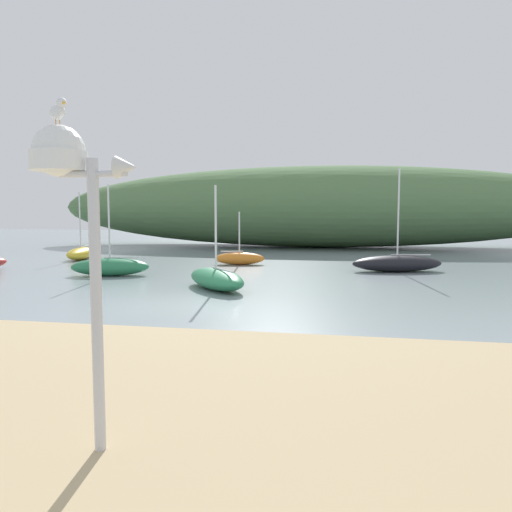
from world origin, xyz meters
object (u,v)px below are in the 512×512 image
(sailboat_inner_mooring, at_px, (110,267))
(sailboat_mid_channel, at_px, (81,253))
(mast_structure, at_px, (68,179))
(sailboat_near_shore, at_px, (216,279))
(seagull_on_radar, at_px, (58,110))
(sailboat_outer_mooring, at_px, (239,258))
(sailboat_far_right, at_px, (397,263))

(sailboat_inner_mooring, xyz_separation_m, sailboat_mid_channel, (-5.31, 6.67, -0.03))
(mast_structure, xyz_separation_m, sailboat_mid_channel, (-12.66, 21.67, -2.73))
(sailboat_inner_mooring, relative_size, sailboat_near_shore, 1.06)
(seagull_on_radar, xyz_separation_m, sailboat_outer_mooring, (-2.69, 20.52, -3.46))
(mast_structure, bearing_deg, sailboat_inner_mooring, 116.10)
(sailboat_far_right, distance_m, sailboat_near_shore, 9.63)
(sailboat_inner_mooring, distance_m, sailboat_outer_mooring, 7.17)
(seagull_on_radar, bearing_deg, sailboat_far_right, 74.42)
(sailboat_far_right, relative_size, sailboat_mid_channel, 1.22)
(seagull_on_radar, height_order, sailboat_mid_channel, sailboat_mid_channel)
(mast_structure, distance_m, seagull_on_radar, 0.71)
(sailboat_outer_mooring, height_order, sailboat_near_shore, sailboat_near_shore)
(sailboat_outer_mooring, bearing_deg, mast_structure, -82.32)
(mast_structure, bearing_deg, sailboat_near_shore, 98.27)
(sailboat_inner_mooring, height_order, sailboat_outer_mooring, sailboat_inner_mooring)
(sailboat_far_right, distance_m, sailboat_outer_mooring, 8.12)
(sailboat_inner_mooring, bearing_deg, sailboat_near_shore, -26.47)
(sailboat_outer_mooring, distance_m, sailboat_near_shore, 8.34)
(mast_structure, xyz_separation_m, sailboat_near_shore, (-1.78, 12.22, -2.72))
(sailboat_far_right, bearing_deg, seagull_on_radar, -105.58)
(seagull_on_radar, xyz_separation_m, sailboat_far_right, (5.27, 18.88, -3.40))
(sailboat_outer_mooring, xyz_separation_m, sailboat_near_shore, (0.99, -8.28, 0.04))
(sailboat_outer_mooring, bearing_deg, sailboat_far_right, -11.62)
(sailboat_far_right, bearing_deg, sailboat_near_shore, -136.32)
(seagull_on_radar, distance_m, sailboat_inner_mooring, 17.02)
(sailboat_inner_mooring, height_order, sailboat_near_shore, sailboat_inner_mooring)
(sailboat_mid_channel, bearing_deg, sailboat_outer_mooring, -6.68)
(sailboat_inner_mooring, bearing_deg, sailboat_far_right, 17.18)
(mast_structure, distance_m, sailboat_inner_mooring, 16.92)
(sailboat_mid_channel, bearing_deg, sailboat_far_right, -8.90)
(sailboat_inner_mooring, bearing_deg, mast_structure, -63.90)
(sailboat_mid_channel, distance_m, sailboat_near_shore, 14.41)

